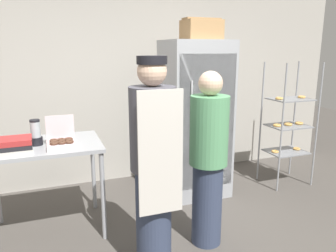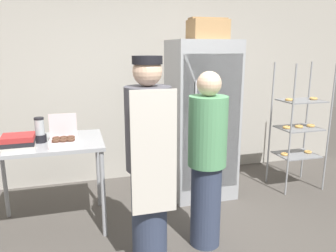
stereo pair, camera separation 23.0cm
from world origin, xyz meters
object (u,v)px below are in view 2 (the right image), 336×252
Objects in this scene: cardboard_storage_box at (208,29)px; person_baker at (149,161)px; blender_pitcher at (40,131)px; person_customer at (207,160)px; refrigerator at (201,120)px; donut_box at (64,140)px; binder_stack at (18,142)px; baking_rack at (299,127)px.

cardboard_storage_box is 1.83m from person_baker.
person_customer is at bearing -26.22° from blender_pitcher.
refrigerator is 1.09× the size of person_baker.
refrigerator is 6.73× the size of donut_box.
refrigerator is 1.68m from donut_box.
refrigerator reaches higher than binder_stack.
donut_box is 0.16× the size of person_baker.
cardboard_storage_box is (1.62, 0.45, 1.05)m from donut_box.
cardboard_storage_box is at bearing -75.00° from refrigerator.
binder_stack is at bearing -173.34° from donut_box.
binder_stack is at bearing -166.05° from cardboard_storage_box.
cardboard_storage_box is (-1.28, 0.08, 1.21)m from baking_rack.
person_customer is (1.45, -0.71, -0.20)m from blender_pitcher.
donut_box is at bearing -172.60° from baking_rack.
refrigerator is 1.07m from cardboard_storage_box.
person_baker is at bearing -127.79° from refrigerator.
donut_box is 0.28m from blender_pitcher.
person_baker is at bearing -130.34° from cardboard_storage_box.
refrigerator is at bearing 11.42° from blender_pitcher.
binder_stack is 0.17× the size of person_baker.
baking_rack is 1.76m from cardboard_storage_box.
baking_rack is 1.90m from person_customer.
binder_stack is at bearing -163.79° from refrigerator.
refrigerator is at bearing 18.40° from donut_box.
donut_box is 0.67× the size of cardboard_storage_box.
person_baker is at bearing -42.62° from blender_pitcher.
baking_rack is 3.31m from binder_stack.
blender_pitcher is at bearing 51.63° from binder_stack.
person_baker is at bearing -168.95° from person_customer.
person_customer is at bearing 11.05° from person_baker.
donut_box is 0.94m from person_baker.
baking_rack reaches higher than donut_box.
blender_pitcher is at bearing -176.11° from baking_rack.
refrigerator is 1.85m from blender_pitcher.
refrigerator is at bearing 173.16° from baking_rack.
donut_box is 1.35m from person_customer.
blender_pitcher is (-0.22, 0.16, 0.06)m from donut_box.
baking_rack is at bearing 24.98° from person_baker.
cardboard_storage_box is 1.60m from person_customer.
refrigerator is 6.52× the size of binder_stack.
baking_rack is 2.45m from person_baker.
cardboard_storage_box reaches higher than person_customer.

